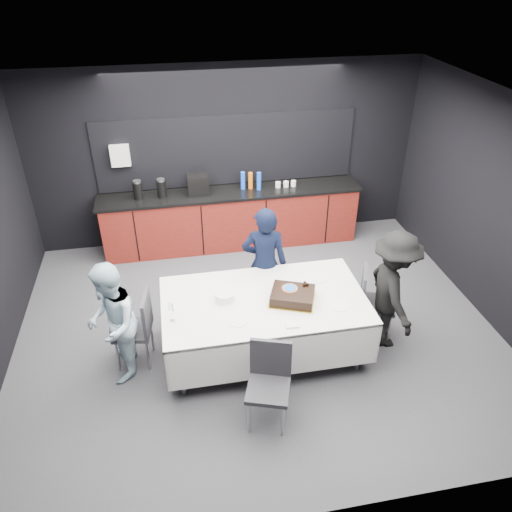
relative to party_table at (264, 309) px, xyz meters
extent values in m
plane|color=#424247|center=(0.00, 0.40, -0.64)|extent=(6.00, 6.00, 0.00)
cube|color=white|center=(0.00, 0.40, 2.16)|extent=(6.00, 5.00, 0.04)
cube|color=black|center=(0.00, 2.90, 0.76)|extent=(6.00, 0.04, 2.80)
cube|color=black|center=(0.00, -2.10, 0.76)|extent=(6.00, 0.04, 2.80)
cube|color=black|center=(3.00, 0.40, 0.76)|extent=(0.04, 5.00, 2.80)
cube|color=#5D140E|center=(0.00, 2.60, -0.19)|extent=(4.00, 0.60, 0.90)
cube|color=black|center=(0.00, 2.60, 0.28)|extent=(4.10, 0.64, 0.04)
cube|color=black|center=(0.00, 2.88, 0.86)|extent=(4.00, 0.03, 1.10)
cube|color=white|center=(-1.60, 2.83, 0.91)|extent=(0.28, 0.12, 0.32)
cylinder|color=black|center=(-1.40, 2.60, 0.43)|extent=(0.14, 0.14, 0.26)
cylinder|color=black|center=(-1.05, 2.60, 0.43)|extent=(0.14, 0.14, 0.26)
cube|color=black|center=(-0.50, 2.60, 0.45)|extent=(0.32, 0.24, 0.30)
cylinder|color=blue|center=(0.20, 2.65, 0.44)|extent=(0.07, 0.07, 0.28)
cylinder|color=orange|center=(0.32, 2.65, 0.43)|extent=(0.07, 0.07, 0.26)
cylinder|color=blue|center=(0.44, 2.58, 0.44)|extent=(0.07, 0.07, 0.28)
cylinder|color=white|center=(0.75, 2.60, 0.34)|extent=(0.08, 0.08, 0.09)
cylinder|color=white|center=(0.88, 2.60, 0.34)|extent=(0.08, 0.08, 0.09)
cylinder|color=white|center=(1.00, 2.60, 0.34)|extent=(0.08, 0.08, 0.09)
cylinder|color=#99999E|center=(-1.40, 2.60, 0.57)|extent=(0.12, 0.12, 0.03)
cylinder|color=#99999E|center=(-1.05, 2.60, 0.57)|extent=(0.12, 0.12, 0.03)
cylinder|color=#99999E|center=(-1.00, -0.50, -0.27)|extent=(0.06, 0.06, 0.75)
cylinder|color=#99999E|center=(-1.00, 0.50, -0.27)|extent=(0.06, 0.06, 0.75)
cylinder|color=#99999E|center=(1.00, -0.50, -0.27)|extent=(0.06, 0.06, 0.75)
cylinder|color=#99999E|center=(1.00, 0.50, -0.27)|extent=(0.06, 0.06, 0.75)
cube|color=silver|center=(0.00, 0.00, 0.12)|extent=(2.32, 1.32, 0.04)
cube|color=silver|center=(0.00, -0.65, -0.15)|extent=(2.32, 0.02, 0.55)
cube|color=silver|center=(0.00, 0.65, -0.15)|extent=(2.32, 0.02, 0.55)
cube|color=silver|center=(-1.15, 0.00, -0.15)|extent=(0.02, 1.32, 0.55)
cube|color=silver|center=(1.15, 0.00, -0.15)|extent=(0.02, 1.32, 0.55)
cube|color=gold|center=(0.31, -0.08, 0.14)|extent=(0.63, 0.58, 0.01)
cube|color=black|center=(0.31, -0.08, 0.20)|extent=(0.58, 0.53, 0.10)
cube|color=black|center=(0.31, -0.08, 0.26)|extent=(0.58, 0.53, 0.01)
cylinder|color=#D75612|center=(0.29, -0.02, 0.27)|extent=(0.18, 0.18, 0.00)
cylinder|color=blue|center=(0.29, -0.02, 0.27)|extent=(0.15, 0.15, 0.01)
sphere|color=black|center=(0.49, 0.04, 0.28)|extent=(0.04, 0.04, 0.04)
sphere|color=black|center=(0.51, 0.00, 0.28)|extent=(0.04, 0.04, 0.04)
sphere|color=black|center=(0.47, 0.00, 0.28)|extent=(0.04, 0.04, 0.04)
cylinder|color=white|center=(-0.44, 0.07, 0.19)|extent=(0.22, 0.22, 0.10)
cylinder|color=white|center=(-0.35, -0.33, 0.14)|extent=(0.22, 0.22, 0.01)
cylinder|color=white|center=(0.74, 0.26, 0.14)|extent=(0.18, 0.18, 0.01)
cylinder|color=white|center=(0.79, -0.29, 0.14)|extent=(0.20, 0.20, 0.01)
cylinder|color=white|center=(0.17, 0.44, 0.14)|extent=(0.19, 0.19, 0.01)
cube|color=white|center=(0.20, -0.52, 0.15)|extent=(0.15, 0.10, 0.02)
cylinder|color=white|center=(-1.04, -0.19, 0.14)|extent=(0.06, 0.06, 0.00)
cylinder|color=white|center=(-1.04, -0.19, 0.20)|extent=(0.01, 0.01, 0.12)
cylinder|color=white|center=(-1.04, -0.19, 0.31)|extent=(0.05, 0.05, 0.10)
cube|color=#2B2B2F|center=(-1.51, 0.13, -0.19)|extent=(0.48, 0.48, 0.05)
cube|color=#2B2B2F|center=(-1.32, 0.11, 0.06)|extent=(0.10, 0.42, 0.45)
cylinder|color=#99999E|center=(-1.65, 0.33, -0.42)|extent=(0.03, 0.03, 0.44)
cylinder|color=#99999E|center=(-1.70, -0.01, -0.42)|extent=(0.03, 0.03, 0.44)
cylinder|color=#99999E|center=(-1.32, 0.28, -0.42)|extent=(0.03, 0.03, 0.44)
cylinder|color=#99999E|center=(-1.37, -0.06, -0.42)|extent=(0.03, 0.03, 0.44)
cube|color=#2B2B2F|center=(1.43, 0.07, -0.19)|extent=(0.55, 0.55, 0.05)
cube|color=#2B2B2F|center=(1.25, 0.14, 0.06)|extent=(0.19, 0.41, 0.45)
cylinder|color=#99999E|center=(1.53, -0.16, -0.42)|extent=(0.03, 0.03, 0.44)
cylinder|color=#99999E|center=(1.65, 0.16, -0.42)|extent=(0.03, 0.03, 0.44)
cylinder|color=#99999E|center=(1.21, -0.03, -0.42)|extent=(0.03, 0.03, 0.44)
cylinder|color=#99999E|center=(1.34, 0.29, -0.42)|extent=(0.03, 0.03, 0.44)
cube|color=#2B2B2F|center=(-0.17, -1.03, -0.19)|extent=(0.53, 0.53, 0.05)
cube|color=#2B2B2F|center=(-0.11, -0.85, 0.06)|extent=(0.41, 0.17, 0.45)
cylinder|color=#99999E|center=(-0.38, -1.14, -0.42)|extent=(0.03, 0.03, 0.44)
cylinder|color=#99999E|center=(-0.06, -1.25, -0.42)|extent=(0.03, 0.03, 0.44)
cylinder|color=#99999E|center=(-0.27, -0.82, -0.42)|extent=(0.03, 0.03, 0.44)
cylinder|color=#99999E|center=(0.05, -0.93, -0.42)|extent=(0.03, 0.03, 0.44)
imported|color=black|center=(0.15, 0.71, 0.14)|extent=(0.63, 0.48, 1.57)
imported|color=#ADCADA|center=(-1.69, -0.05, 0.09)|extent=(0.56, 0.72, 1.45)
imported|color=black|center=(1.51, -0.09, 0.12)|extent=(0.60, 1.00, 1.52)
camera|label=1|loc=(-0.93, -4.43, 3.58)|focal=35.00mm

